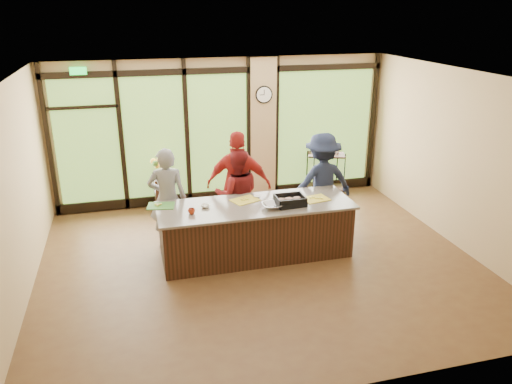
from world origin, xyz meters
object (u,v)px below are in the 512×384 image
roasting_pan (290,202)px  bar_cart (326,168)px  cook_left (167,199)px  island_base (256,231)px  cook_right (322,182)px  flower_stand (164,195)px

roasting_pan → bar_cart: size_ratio=0.44×
cook_left → bar_cart: 3.91m
island_base → cook_left: (-1.36, 0.69, 0.45)m
roasting_pan → cook_right: bearing=39.6°
island_base → roasting_pan: 0.77m
flower_stand → roasting_pan: bearing=-54.7°
island_base → cook_right: cook_right is taller
flower_stand → bar_cart: size_ratio=0.69×
roasting_pan → flower_stand: size_ratio=0.64×
bar_cart → roasting_pan: bearing=-104.0°
island_base → bar_cart: (2.18, 2.31, 0.20)m
roasting_pan → flower_stand: roasting_pan is taller
flower_stand → island_base: bearing=-61.8°
cook_left → cook_right: bearing=-171.1°
island_base → bar_cart: bar_cart is taller
cook_left → cook_right: cook_right is taller
cook_right → flower_stand: 3.21m
cook_right → roasting_pan: bearing=42.1°
cook_right → flower_stand: cook_right is taller
cook_right → bar_cart: bearing=-117.5°
cook_left → roasting_pan: size_ratio=3.81×
cook_left → cook_right: size_ratio=0.97×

